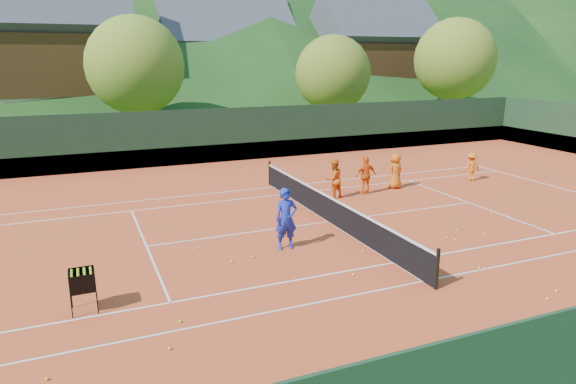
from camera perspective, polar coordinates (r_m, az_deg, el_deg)
name	(u,v)px	position (r m, az deg, el deg)	size (l,w,h in m)	color
ground	(329,222)	(18.55, 4.54, -3.37)	(400.00, 400.00, 0.00)	#2F4E18
clay_court	(329,222)	(18.54, 4.54, -3.34)	(40.00, 24.00, 0.02)	#BF411F
coach	(286,219)	(15.67, -0.21, -3.01)	(0.70, 0.46, 1.92)	#1A2BAD
student_a	(334,179)	(21.43, 5.10, 1.46)	(0.80, 0.62, 1.64)	orange
student_b	(366,175)	(22.25, 8.65, 1.85)	(0.96, 0.40, 1.64)	orange
student_c	(396,171)	(23.46, 11.86, 2.30)	(0.77, 0.50, 1.58)	orange
student_d	(471,167)	(25.88, 19.69, 2.65)	(0.88, 0.50, 1.36)	orange
tennis_ball_2	(457,230)	(18.44, 18.28, -4.03)	(0.07, 0.07, 0.07)	yellow
tennis_ball_3	(491,214)	(20.65, 21.65, -2.34)	(0.07, 0.07, 0.07)	yellow
tennis_ball_4	(471,342)	(11.69, 19.70, -15.47)	(0.07, 0.07, 0.07)	yellow
tennis_ball_5	(353,275)	(14.18, 7.26, -9.12)	(0.07, 0.07, 0.07)	yellow
tennis_ball_6	(456,240)	(17.47, 18.12, -5.07)	(0.07, 0.07, 0.07)	yellow
tennis_ball_7	(198,248)	(16.18, -9.95, -6.13)	(0.07, 0.07, 0.07)	yellow
tennis_ball_8	(232,262)	(15.01, -6.29, -7.70)	(0.07, 0.07, 0.07)	yellow
tennis_ball_9	(485,234)	(18.36, 21.08, -4.37)	(0.07, 0.07, 0.07)	yellow
tennis_ball_10	(479,268)	(15.47, 20.46, -7.89)	(0.07, 0.07, 0.07)	yellow
tennis_ball_12	(180,321)	(12.05, -11.90, -13.90)	(0.07, 0.07, 0.07)	yellow
tennis_ball_13	(363,251)	(15.84, 8.30, -6.51)	(0.07, 0.07, 0.07)	yellow
tennis_ball_14	(378,242)	(16.67, 9.93, -5.49)	(0.07, 0.07, 0.07)	yellow
tennis_ball_15	(47,379)	(10.96, -25.22, -18.26)	(0.07, 0.07, 0.07)	yellow
tennis_ball_16	(170,348)	(11.13, -13.01, -16.58)	(0.07, 0.07, 0.07)	yellow
tennis_ball_17	(447,238)	(17.58, 17.21, -4.87)	(0.07, 0.07, 0.07)	yellow
tennis_ball_18	(362,384)	(9.97, 8.23, -20.41)	(0.07, 0.07, 0.07)	yellow
tennis_ball_19	(556,291)	(14.81, 27.65, -9.72)	(0.07, 0.07, 0.07)	yellow
tennis_ball_20	(547,299)	(14.27, 26.86, -10.54)	(0.07, 0.07, 0.07)	yellow
tennis_ball_21	(432,260)	(15.60, 15.70, -7.28)	(0.07, 0.07, 0.07)	yellow
tennis_ball_22	(474,363)	(11.03, 19.92, -17.46)	(0.07, 0.07, 0.07)	yellow
tennis_ball_23	(253,257)	(15.29, -3.87, -7.19)	(0.07, 0.07, 0.07)	yellow
court_lines	(329,222)	(18.54, 4.54, -3.30)	(23.83, 11.03, 0.00)	white
tennis_net	(329,208)	(18.39, 4.57, -1.83)	(0.10, 12.07, 1.10)	black
perimeter_fence	(329,188)	(18.19, 4.62, 0.43)	(40.40, 24.24, 3.00)	black
ball_hopper	(82,281)	(12.90, -21.90, -9.19)	(0.57, 0.57, 1.00)	black
chalet_left	(40,58)	(45.67, -25.81, 13.26)	(13.80, 9.93, 12.92)	beige
chalet_mid	(225,65)	(51.61, -7.04, 13.87)	(12.65, 8.82, 11.45)	beige
chalet_right	(371,62)	(53.61, 9.20, 14.12)	(11.50, 8.82, 11.91)	beige
tree_b	(136,65)	(35.87, -16.57, 13.33)	(6.40, 6.40, 8.40)	#3D2818
tree_c	(333,73)	(39.11, 5.03, 12.99)	(5.60, 5.60, 7.35)	#3F2919
tree_d	(455,59)	(46.67, 18.03, 13.84)	(6.80, 6.80, 8.93)	#3F2719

